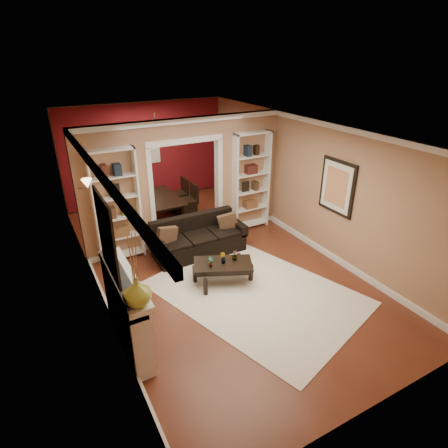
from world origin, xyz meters
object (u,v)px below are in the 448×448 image
coffee_table (223,272)px  dining_table (161,207)px  sofa (198,237)px  bookshelf_left (117,206)px  fireplace (128,310)px  bookshelf_right (251,182)px

coffee_table → dining_table: dining_table is taller
dining_table → coffee_table: bearing=179.8°
sofa → dining_table: 2.12m
dining_table → bookshelf_left: bearing=137.3°
fireplace → dining_table: (1.95, 4.06, -0.30)m
coffee_table → fireplace: fireplace is taller
bookshelf_right → dining_table: bearing=137.7°
sofa → bookshelf_right: bookshelf_right is taller
coffee_table → bookshelf_left: size_ratio=0.46×
bookshelf_left → bookshelf_right: size_ratio=1.00×
sofa → fireplace: 2.81m
coffee_table → bookshelf_left: bookshelf_left is taller
sofa → fireplace: bearing=-135.9°
fireplace → dining_table: bearing=64.3°
bookshelf_right → dining_table: 2.44m
coffee_table → fireplace: size_ratio=0.63×
bookshelf_right → coffee_table: bearing=-133.6°
sofa → bookshelf_left: bookshelf_left is taller
coffee_table → fireplace: 2.12m
bookshelf_left → fireplace: (-0.54, -2.53, -0.57)m
bookshelf_left → fireplace: bearing=-102.0°
sofa → coffee_table: size_ratio=1.85×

